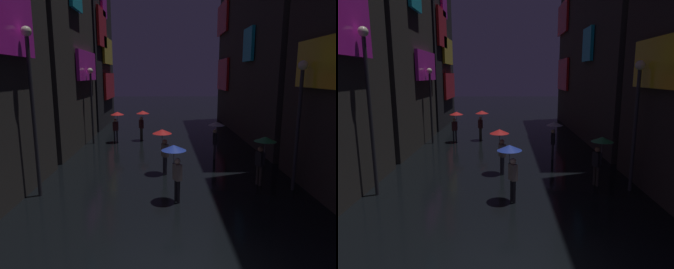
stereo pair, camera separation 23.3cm
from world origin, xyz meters
TOP-DOWN VIEW (x-y plane):
  - building_left_mid at (-7.49, 13.17)m, footprint 4.25×8.33m
  - building_left_far at (-7.47, 21.92)m, footprint 4.25×7.85m
  - building_right_far at (7.48, 21.83)m, footprint 4.25×7.75m
  - pedestrian_midstreet_left_clear at (2.60, 9.86)m, footprint 0.90×0.90m
  - pedestrian_far_right_red at (-3.42, 14.22)m, footprint 0.90×0.90m
  - pedestrian_foreground_right_blue at (0.18, 4.33)m, footprint 0.90×0.90m
  - pedestrian_near_crossing_green at (3.87, 5.84)m, footprint 0.90×0.90m
  - pedestrian_foreground_left_red at (-0.26, 7.49)m, footprint 0.90×0.90m
  - pedestrian_midstreet_centre_red at (-1.73, 14.93)m, footprint 0.90×0.90m
  - streetlamp_left_near at (-5.00, 4.92)m, footprint 0.36×0.36m
  - streetlamp_left_far at (-5.00, 13.90)m, footprint 0.36×0.36m
  - streetlamp_right_near at (5.00, 5.36)m, footprint 0.36×0.36m

SIDE VIEW (x-z plane):
  - pedestrian_midstreet_left_clear at x=2.60m, z-range 0.61..2.73m
  - pedestrian_far_right_red at x=-3.42m, z-range 0.61..2.73m
  - pedestrian_foreground_right_blue at x=0.18m, z-range 0.61..2.73m
  - pedestrian_near_crossing_green at x=3.87m, z-range 0.61..2.73m
  - pedestrian_foreground_left_red at x=-0.26m, z-range 0.61..2.73m
  - pedestrian_midstreet_centre_red at x=-1.73m, z-range 0.61..2.73m
  - streetlamp_left_far at x=-5.00m, z-range 0.67..5.70m
  - streetlamp_right_near at x=5.00m, z-range 0.67..5.79m
  - streetlamp_left_near at x=-5.00m, z-range 0.72..6.97m
  - building_left_mid at x=-7.49m, z-range 0.00..13.53m
  - building_left_far at x=-7.47m, z-range -0.01..13.81m
  - building_right_far at x=7.48m, z-range -0.01..18.04m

